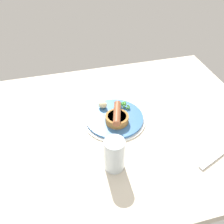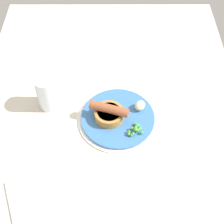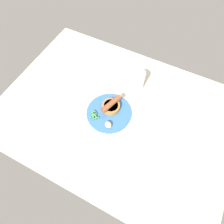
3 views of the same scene
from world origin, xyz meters
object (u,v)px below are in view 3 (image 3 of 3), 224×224
object	(u,v)px
potato_chunk_0	(108,125)
fork	(85,60)
pea_pile	(95,115)
dinner_plate	(109,113)
drinking_glass	(138,81)
sausage_pudding	(111,105)

from	to	relation	value
potato_chunk_0	fork	world-z (taller)	potato_chunk_0
pea_pile	dinner_plate	bearing A→B (deg)	43.57
dinner_plate	fork	bearing A→B (deg)	138.62
potato_chunk_0	drinking_glass	world-z (taller)	drinking_glass
sausage_pudding	fork	bearing A→B (deg)	69.51
potato_chunk_0	pea_pile	bearing A→B (deg)	168.33
pea_pile	potato_chunk_0	size ratio (longest dim) A/B	1.36
dinner_plate	pea_pile	bearing A→B (deg)	-136.43
sausage_pudding	potato_chunk_0	world-z (taller)	sausage_pudding
pea_pile	sausage_pudding	bearing A→B (deg)	58.07
fork	sausage_pudding	bearing A→B (deg)	-59.70
dinner_plate	potato_chunk_0	distance (cm)	7.37
sausage_pudding	potato_chunk_0	bearing A→B (deg)	-143.67
drinking_glass	pea_pile	bearing A→B (deg)	-112.80
potato_chunk_0	drinking_glass	bearing A→B (deg)	84.51
dinner_plate	pea_pile	distance (cm)	7.12
dinner_plate	potato_chunk_0	world-z (taller)	potato_chunk_0
sausage_pudding	pea_pile	distance (cm)	9.12
pea_pile	potato_chunk_0	world-z (taller)	potato_chunk_0
pea_pile	drinking_glass	world-z (taller)	drinking_glass
dinner_plate	drinking_glass	size ratio (longest dim) A/B	2.06
dinner_plate	fork	distance (cm)	37.22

